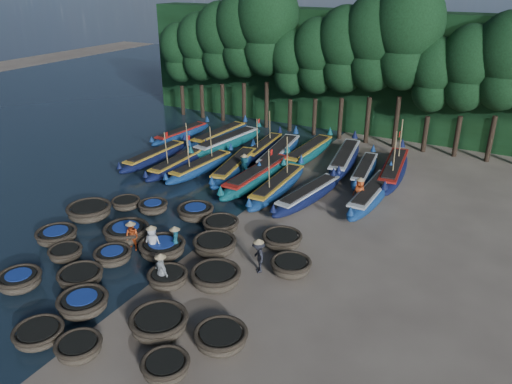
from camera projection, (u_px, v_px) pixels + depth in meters
The scene contains 62 objects.
ground at pixel (205, 241), 25.95m from camera, with size 120.00×120.00×0.00m, color gray.
foliage_wall at pixel (356, 72), 42.79m from camera, with size 40.00×3.00×10.00m, color black.
coracle_2 at pixel (39, 334), 18.78m from camera, with size 1.92×1.92×0.63m.
coracle_3 at pixel (79, 348), 18.07m from camera, with size 1.74×1.74×0.67m.
coracle_4 at pixel (166, 367), 17.18m from camera, with size 1.97×1.97×0.69m.
coracle_5 at pixel (20, 280), 21.90m from camera, with size 1.98×1.98×0.76m.
coracle_6 at pixel (80, 277), 22.25m from camera, with size 2.04×2.04×0.68m.
coracle_7 at pixel (83, 303), 20.38m from camera, with size 2.21×2.21×0.77m.
coracle_8 at pixel (159, 323), 19.17m from camera, with size 2.62×2.62×0.83m.
coracle_9 at pixel (221, 337), 18.54m from camera, with size 2.14×2.14×0.71m.
coracle_10 at pixel (57, 236), 25.69m from camera, with size 2.58×2.58×0.70m.
coracle_11 at pixel (66, 253), 24.16m from camera, with size 1.65×1.65×0.64m.
coracle_12 at pixel (113, 256), 23.86m from camera, with size 2.03×2.03×0.70m.
coracle_13 at pixel (168, 278), 22.11m from camera, with size 1.92×1.92×0.73m.
coracle_14 at pixel (216, 277), 22.08m from camera, with size 2.38×2.38×0.84m.
coracle_15 at pixel (89, 211), 28.11m from camera, with size 2.57×2.57×0.85m.
coracle_16 at pixel (126, 232), 25.83m from camera, with size 2.78×2.78×0.85m.
coracle_17 at pixel (162, 248), 24.41m from camera, with size 2.84×2.84×0.81m.
coracle_18 at pixel (215, 245), 24.68m from camera, with size 2.53×2.53×0.81m.
coracle_19 at pixel (291, 266), 23.00m from camera, with size 2.11×2.11×0.73m.
coracle_20 at pixel (126, 203), 29.37m from camera, with size 2.00×2.00×0.64m.
coracle_21 at pixel (153, 207), 28.85m from camera, with size 2.07×2.07×0.68m.
coracle_22 at pixel (196, 212), 28.11m from camera, with size 2.44×2.44×0.78m.
coracle_23 at pixel (221, 225), 26.76m from camera, with size 1.99×1.99×0.72m.
coracle_24 at pixel (282, 239), 25.31m from camera, with size 2.30×2.30×0.72m.
long_boat_1 at pixel (155, 156), 36.41m from camera, with size 1.48×7.56×1.33m.
long_boat_2 at pixel (179, 163), 35.08m from camera, with size 1.42×7.51×3.19m.
long_boat_3 at pixel (201, 167), 34.50m from camera, with size 1.91×7.36×3.14m.
long_boat_4 at pixel (235, 167), 34.36m from camera, with size 2.72×8.07×1.44m.
long_boat_5 at pixel (257, 176), 32.69m from camera, with size 1.87×9.02×1.59m.
long_boat_6 at pixel (278, 186), 31.25m from camera, with size 1.67×8.16×3.47m.
long_boat_7 at pixel (308, 195), 30.13m from camera, with size 2.52×7.59×1.35m.
long_boat_8 at pixel (372, 194), 30.14m from camera, with size 1.57×8.24×1.45m.
long_boat_9 at pixel (182, 134), 41.50m from camera, with size 1.89×7.23×1.28m.
long_boat_10 at pixel (219, 136), 40.86m from camera, with size 1.93×8.13×1.43m.
long_boat_11 at pixel (228, 142), 39.15m from camera, with size 2.64×8.76×1.55m.
long_boat_12 at pixel (263, 148), 38.21m from camera, with size 1.89×7.38×3.14m.
long_boat_13 at pixel (279, 153), 36.76m from camera, with size 2.72×8.84×1.57m.
long_boat_14 at pixel (309, 152), 37.12m from camera, with size 1.76×8.44×1.49m.
long_boat_15 at pixel (345, 159), 35.69m from camera, with size 2.88×8.72×1.55m.
long_boat_16 at pixel (364, 170), 33.89m from camera, with size 2.18×7.21×1.28m.
long_boat_17 at pixel (393, 170), 33.67m from camera, with size 2.57×8.91×3.81m.
fisherman_0 at pixel (153, 242), 24.12m from camera, with size 0.93×0.72×1.88m.
fisherman_1 at pixel (176, 241), 24.20m from camera, with size 0.59×0.68×1.78m.
fisherman_2 at pixel (132, 235), 24.84m from camera, with size 0.74×0.58×1.72m.
fisherman_3 at pixel (259, 256), 23.00m from camera, with size 1.16×1.20×1.84m.
fisherman_4 at pixel (162, 271), 21.81m from camera, with size 1.04×0.72×1.84m.
fisherman_5 at pixel (244, 168), 33.13m from camera, with size 1.48×1.61×2.00m.
fisherman_6 at pixel (360, 191), 29.65m from camera, with size 0.95×0.77×1.88m.
tree_0 at pixel (180, 52), 46.60m from camera, with size 3.68×3.68×8.68m.
tree_1 at pixel (200, 46), 45.32m from camera, with size 4.09×4.09×9.65m.
tree_2 at pixel (221, 40), 44.03m from camera, with size 4.51×4.51×10.63m.
tree_3 at pixel (243, 34), 42.75m from camera, with size 4.92×4.92×11.60m.
tree_4 at pixel (267, 27), 41.47m from camera, with size 5.34×5.34×12.58m.
tree_5 at pixel (291, 62), 41.56m from camera, with size 3.68×3.68×8.68m.
tree_6 at pixel (317, 56), 40.28m from camera, with size 4.09×4.09×9.65m.
tree_7 at pixel (345, 49), 39.00m from camera, with size 4.51×4.51×10.63m.
tree_8 at pixel (375, 42), 37.72m from camera, with size 4.92×4.92×11.60m.
tree_9 at pixel (407, 34), 36.44m from camera, with size 5.34×5.34×12.58m.
tree_10 at pixel (434, 74), 36.52m from camera, with size 3.68×3.68×8.68m.
tree_11 at pixel (469, 68), 35.24m from camera, with size 4.09×4.09×9.65m.
tree_12 at pixel (506, 60), 33.96m from camera, with size 4.51×4.51×10.63m.
Camera 1 is at (13.22, -18.63, 12.86)m, focal length 35.00 mm.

